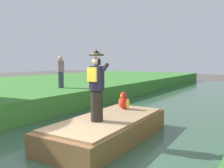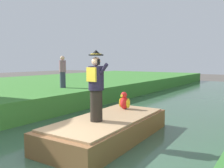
# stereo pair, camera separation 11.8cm
# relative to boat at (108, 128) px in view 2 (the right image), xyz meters

# --- Properties ---
(ground_plane) EXTENTS (80.00, 80.00, 0.00)m
(ground_plane) POSITION_rel_boat_xyz_m (0.00, -1.93, -0.40)
(ground_plane) COLOR #4C4742
(canal_water) EXTENTS (6.41, 48.00, 0.10)m
(canal_water) POSITION_rel_boat_xyz_m (0.00, -1.93, -0.35)
(canal_water) COLOR #33513D
(canal_water) RESTS_ON ground
(boat) EXTENTS (2.01, 4.28, 0.61)m
(boat) POSITION_rel_boat_xyz_m (0.00, 0.00, 0.00)
(boat) COLOR brown
(boat) RESTS_ON canal_water
(person_pirate) EXTENTS (0.61, 0.42, 1.85)m
(person_pirate) POSITION_rel_boat_xyz_m (-0.02, -0.50, 1.23)
(person_pirate) COLOR black
(person_pirate) RESTS_ON boat
(parrot_plush) EXTENTS (0.36, 0.35, 0.57)m
(parrot_plush) POSITION_rel_boat_xyz_m (-0.25, 1.26, 0.55)
(parrot_plush) COLOR red
(parrot_plush) RESTS_ON boat
(person_bystander) EXTENTS (0.34, 0.34, 1.60)m
(person_bystander) POSITION_rel_boat_xyz_m (-5.07, 3.14, 1.34)
(person_bystander) COLOR #33384C
(person_bystander) RESTS_ON grass_bank_near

